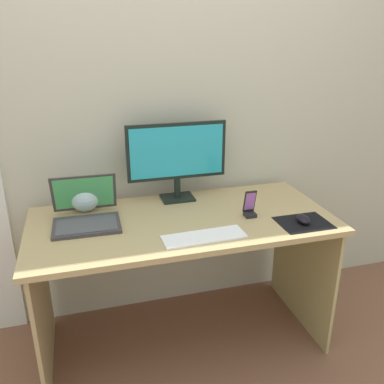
% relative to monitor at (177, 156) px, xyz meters
% --- Properties ---
extents(ground_plane, '(8.00, 8.00, 0.00)m').
position_rel_monitor_xyz_m(ground_plane, '(-0.04, -0.26, -1.00)').
color(ground_plane, brown).
extents(wall_back, '(6.00, 0.04, 2.50)m').
position_rel_monitor_xyz_m(wall_back, '(-0.04, 0.15, 0.25)').
color(wall_back, '#BDB8A3').
rests_on(wall_back, ground_plane).
extents(desk, '(1.52, 0.70, 0.75)m').
position_rel_monitor_xyz_m(desk, '(-0.04, -0.26, -0.40)').
color(desk, tan).
rests_on(desk, ground_plane).
extents(monitor, '(0.55, 0.14, 0.43)m').
position_rel_monitor_xyz_m(monitor, '(0.00, 0.00, 0.00)').
color(monitor, black).
rests_on(monitor, desk).
extents(laptop, '(0.33, 0.31, 0.22)m').
position_rel_monitor_xyz_m(laptop, '(-0.51, -0.18, -0.20)').
color(laptop, '#383437').
rests_on(laptop, desk).
extents(fishbowl, '(0.16, 0.16, 0.16)m').
position_rel_monitor_xyz_m(fishbowl, '(-0.50, -0.02, -0.17)').
color(fishbowl, silver).
rests_on(fishbowl, desk).
extents(keyboard_external, '(0.39, 0.14, 0.01)m').
position_rel_monitor_xyz_m(keyboard_external, '(0.00, -0.49, -0.24)').
color(keyboard_external, white).
rests_on(keyboard_external, desk).
extents(mousepad, '(0.25, 0.20, 0.00)m').
position_rel_monitor_xyz_m(mousepad, '(0.52, -0.47, -0.25)').
color(mousepad, black).
rests_on(mousepad, desk).
extents(mouse, '(0.07, 0.11, 0.04)m').
position_rel_monitor_xyz_m(mouse, '(0.52, -0.47, -0.23)').
color(mouse, black).
rests_on(mouse, mousepad).
extents(phone_in_dock, '(0.06, 0.06, 0.14)m').
position_rel_monitor_xyz_m(phone_in_dock, '(0.30, -0.32, -0.20)').
color(phone_in_dock, black).
rests_on(phone_in_dock, desk).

